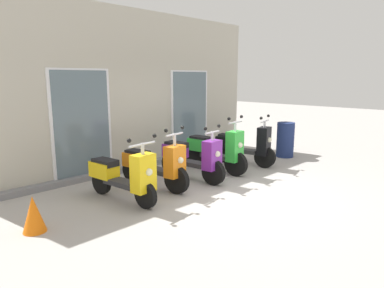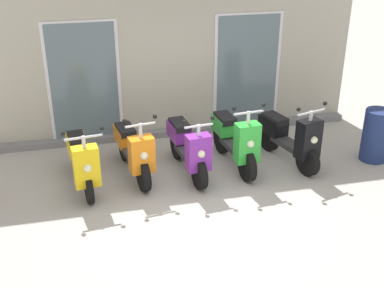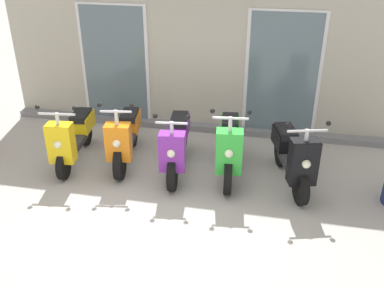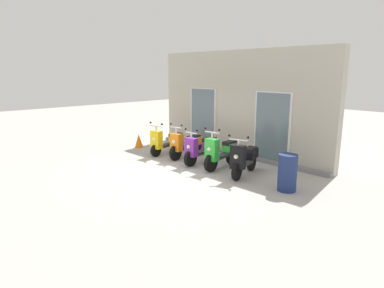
# 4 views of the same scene
# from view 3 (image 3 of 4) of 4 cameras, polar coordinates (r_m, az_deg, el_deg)

# --- Properties ---
(ground_plane) EXTENTS (40.00, 40.00, 0.00)m
(ground_plane) POSITION_cam_3_polar(r_m,az_deg,el_deg) (6.28, -4.00, -7.52)
(ground_plane) COLOR #A8A39E
(storefront_facade) EXTENTS (7.28, 0.50, 3.63)m
(storefront_facade) POSITION_cam_3_polar(r_m,az_deg,el_deg) (7.99, 0.75, 14.06)
(storefront_facade) COLOR #B2AD9E
(storefront_facade) RESTS_ON ground_plane
(scooter_yellow) EXTENTS (0.62, 1.60, 1.20)m
(scooter_yellow) POSITION_cam_3_polar(r_m,az_deg,el_deg) (7.31, -15.43, 1.04)
(scooter_yellow) COLOR black
(scooter_yellow) RESTS_ON ground_plane
(scooter_orange) EXTENTS (0.61, 1.65, 1.24)m
(scooter_orange) POSITION_cam_3_polar(r_m,az_deg,el_deg) (7.14, -8.79, 1.04)
(scooter_orange) COLOR black
(scooter_orange) RESTS_ON ground_plane
(scooter_purple) EXTENTS (0.55, 1.62, 1.20)m
(scooter_purple) POSITION_cam_3_polar(r_m,az_deg,el_deg) (6.77, -2.07, -0.01)
(scooter_purple) COLOR black
(scooter_purple) RESTS_ON ground_plane
(scooter_green) EXTENTS (0.57, 1.64, 1.31)m
(scooter_green) POSITION_cam_3_polar(r_m,az_deg,el_deg) (6.68, 4.93, -0.26)
(scooter_green) COLOR black
(scooter_green) RESTS_ON ground_plane
(scooter_black) EXTENTS (0.76, 1.56, 1.25)m
(scooter_black) POSITION_cam_3_polar(r_m,az_deg,el_deg) (6.58, 13.13, -1.46)
(scooter_black) COLOR black
(scooter_black) RESTS_ON ground_plane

